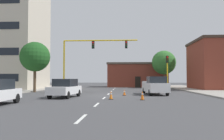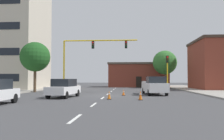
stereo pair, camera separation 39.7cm
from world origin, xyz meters
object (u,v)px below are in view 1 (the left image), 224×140
traffic_signal_gantry (75,74)px  sedan_white_mid_left (65,88)px  traffic_cone_roadside_a (142,95)px  traffic_light_pole_right (167,65)px  tree_right_far (164,63)px  traffic_cone_roadside_b (111,95)px  traffic_cone_roadside_c (124,93)px  tree_left_near (35,57)px  pickup_truck_white (155,86)px

traffic_signal_gantry → sedan_white_mid_left: 8.67m
traffic_signal_gantry → traffic_cone_roadside_a: 13.54m
traffic_light_pole_right → tree_right_far: (1.75, 13.37, 1.29)m
traffic_cone_roadside_b → traffic_cone_roadside_a: bearing=-11.5°
traffic_cone_roadside_b → traffic_cone_roadside_c: 4.64m
traffic_light_pole_right → sedan_white_mid_left: size_ratio=1.03×
tree_right_far → sedan_white_mid_left: bearing=-119.4°
tree_left_near → traffic_cone_roadside_b: bearing=-43.1°
sedan_white_mid_left → traffic_cone_roadside_a: sedan_white_mid_left is taller
traffic_cone_roadside_b → pickup_truck_white: bearing=53.9°
traffic_signal_gantry → pickup_truck_white: traffic_signal_gantry is taller
traffic_signal_gantry → tree_right_far: bearing=46.2°
traffic_signal_gantry → tree_left_near: 5.69m
traffic_cone_roadside_b → tree_right_far: bearing=70.9°
tree_right_far → traffic_signal_gantry: bearing=-133.8°
tree_right_far → traffic_cone_roadside_a: (-5.95, -25.32, -4.44)m
tree_right_far → traffic_light_pole_right: bearing=-97.5°
traffic_light_pole_right → tree_right_far: tree_right_far is taller
pickup_truck_white → traffic_cone_roadside_b: size_ratio=7.55×
tree_right_far → pickup_truck_white: tree_right_far is taller
pickup_truck_white → traffic_cone_roadside_b: (-4.50, -6.16, -0.61)m
traffic_signal_gantry → tree_right_far: size_ratio=1.48×
tree_left_near → traffic_cone_roadside_a: tree_left_near is taller
traffic_cone_roadside_c → tree_left_near: bearing=155.2°
traffic_light_pole_right → traffic_cone_roadside_c: size_ratio=7.75×
traffic_light_pole_right → traffic_cone_roadside_b: (-6.81, -11.41, -3.17)m
traffic_light_pole_right → traffic_cone_roadside_b: size_ratio=6.52×
traffic_cone_roadside_c → pickup_truck_white: bearing=26.2°
tree_left_near → sedan_white_mid_left: size_ratio=1.41×
tree_right_far → traffic_cone_roadside_b: bearing=-109.1°
tree_left_near → traffic_cone_roadside_b: 15.10m
tree_right_far → tree_left_near: (-19.15, -14.88, -0.21)m
traffic_cone_roadside_a → tree_left_near: bearing=141.7°
tree_left_near → traffic_cone_roadside_c: (11.71, -5.40, -4.31)m
traffic_signal_gantry → traffic_light_pole_right: traffic_signal_gantry is taller
tree_right_far → pickup_truck_white: size_ratio=1.28×
traffic_cone_roadside_b → traffic_cone_roadside_c: traffic_cone_roadside_b is taller
traffic_light_pole_right → sedan_white_mid_left: (-11.22, -9.67, -2.64)m
traffic_light_pole_right → tree_right_far: 13.55m
tree_left_near → traffic_cone_roadside_c: 13.59m
traffic_light_pole_right → pickup_truck_white: bearing=-113.8°
tree_right_far → traffic_cone_roadside_a: bearing=-103.2°
pickup_truck_white → traffic_cone_roadside_c: (-3.37, -1.66, -0.67)m
traffic_cone_roadside_a → sedan_white_mid_left: bearing=162.1°
tree_right_far → pickup_truck_white: bearing=-102.3°
pickup_truck_white → traffic_cone_roadside_c: size_ratio=8.98×
tree_right_far → traffic_cone_roadside_c: size_ratio=11.48×
tree_left_near → sedan_white_mid_left: bearing=-53.0°
tree_left_near → sedan_white_mid_left: (6.17, -8.17, -3.72)m
tree_right_far → traffic_cone_roadside_c: (-7.44, -20.28, -4.52)m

